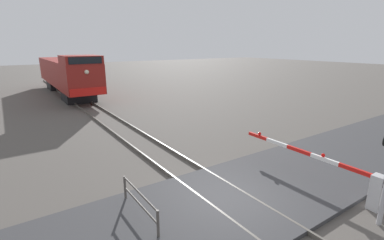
{
  "coord_description": "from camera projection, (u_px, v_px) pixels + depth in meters",
  "views": [
    {
      "loc": [
        -5.76,
        -6.16,
        5.17
      ],
      "look_at": [
        0.86,
        3.57,
        1.97
      ],
      "focal_mm": 26.1,
      "sensor_mm": 36.0,
      "label": 1
    }
  ],
  "objects": [
    {
      "name": "ground_plane",
      "position": [
        230.0,
        203.0,
        9.4
      ],
      "size": [
        160.0,
        160.0,
        0.0
      ],
      "primitive_type": "plane",
      "color": "#514C47"
    },
    {
      "name": "rail_track_left",
      "position": [
        214.0,
        208.0,
        8.99
      ],
      "size": [
        0.08,
        80.0,
        0.15
      ],
      "primitive_type": "cube",
      "color": "#59544C",
      "rests_on": "ground_plane"
    },
    {
      "name": "rail_track_right",
      "position": [
        246.0,
        195.0,
        9.77
      ],
      "size": [
        0.08,
        80.0,
        0.15
      ],
      "primitive_type": "cube",
      "color": "#59544C",
      "rests_on": "ground_plane"
    },
    {
      "name": "road_surface",
      "position": [
        230.0,
        201.0,
        9.38
      ],
      "size": [
        36.0,
        4.89,
        0.15
      ],
      "primitive_type": "cube",
      "color": "#38383A",
      "rests_on": "ground_plane"
    },
    {
      "name": "locomotive",
      "position": [
        67.0,
        74.0,
        29.3
      ],
      "size": [
        3.05,
        17.17,
        4.28
      ],
      "color": "black",
      "rests_on": "ground_plane"
    },
    {
      "name": "crossing_gate",
      "position": [
        351.0,
        177.0,
        9.48
      ],
      "size": [
        0.36,
        6.15,
        1.31
      ],
      "color": "silver",
      "rests_on": "ground_plane"
    },
    {
      "name": "guard_railing",
      "position": [
        140.0,
        201.0,
        8.37
      ],
      "size": [
        0.08,
        2.45,
        0.95
      ],
      "color": "#4C4742",
      "rests_on": "ground_plane"
    }
  ]
}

